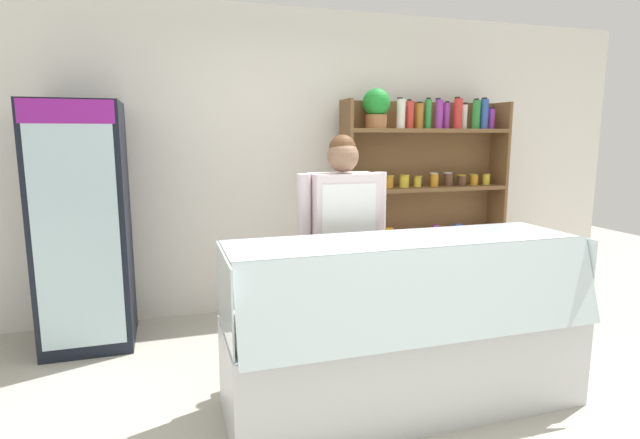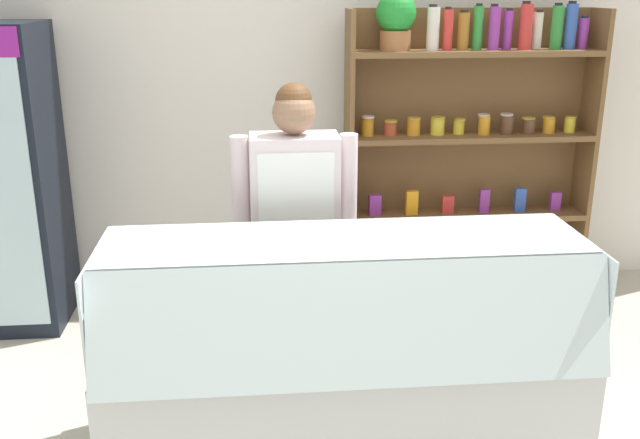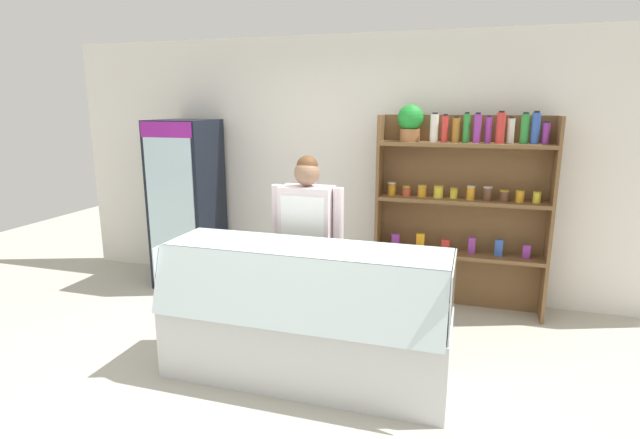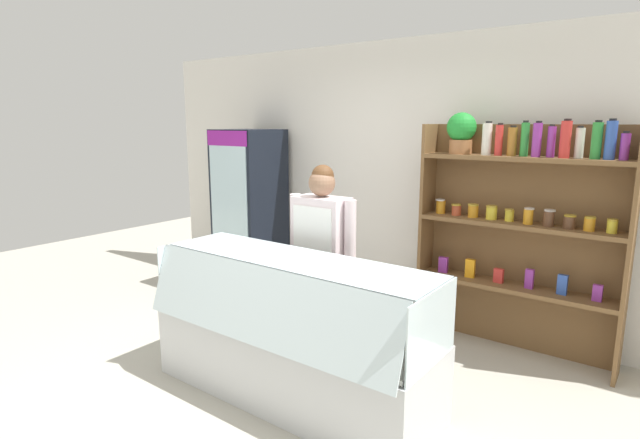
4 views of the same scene
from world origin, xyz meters
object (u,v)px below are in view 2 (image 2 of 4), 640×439
at_px(drinks_fridge, 2,179).
at_px(shelving_unit, 463,129).
at_px(shop_clerk, 295,215).
at_px(deli_display_case, 343,387).

relative_size(drinks_fridge, shelving_unit, 0.92).
relative_size(drinks_fridge, shop_clerk, 1.15).
xyz_separation_m(drinks_fridge, deli_display_case, (1.89, -1.53, -0.60)).
distance_m(shelving_unit, shop_clerk, 1.61).
height_order(drinks_fridge, deli_display_case, drinks_fridge).
bearing_deg(shop_clerk, drinks_fridge, 151.24).
xyz_separation_m(shelving_unit, deli_display_case, (-0.99, -1.69, -0.83)).
xyz_separation_m(drinks_fridge, shop_clerk, (1.72, -0.94, 0.02)).
bearing_deg(deli_display_case, drinks_fridge, 140.94).
height_order(deli_display_case, shop_clerk, shop_clerk).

